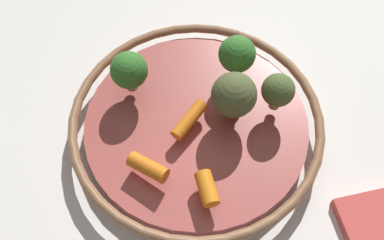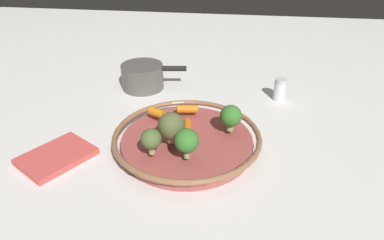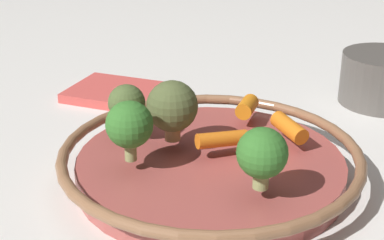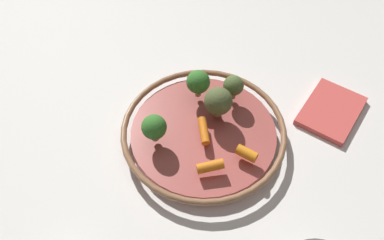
{
  "view_description": "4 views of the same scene",
  "coord_description": "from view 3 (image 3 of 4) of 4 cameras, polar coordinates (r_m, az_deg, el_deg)",
  "views": [
    {
      "loc": [
        0.22,
        0.21,
        0.52
      ],
      "look_at": [
        0.02,
        0.01,
        0.07
      ],
      "focal_mm": 40.97,
      "sensor_mm": 36.0,
      "label": 1
    },
    {
      "loc": [
        -0.67,
        -0.1,
        0.47
      ],
      "look_at": [
        0.03,
        -0.01,
        0.06
      ],
      "focal_mm": 33.56,
      "sensor_mm": 36.0,
      "label": 2
    },
    {
      "loc": [
        -0.13,
        -0.56,
        0.32
      ],
      "look_at": [
        -0.02,
        -0.01,
        0.08
      ],
      "focal_mm": 54.42,
      "sensor_mm": 36.0,
      "label": 3
    },
    {
      "loc": [
        0.52,
        -0.01,
        0.73
      ],
      "look_at": [
        -0.01,
        -0.02,
        0.06
      ],
      "focal_mm": 40.19,
      "sensor_mm": 36.0,
      "label": 4
    }
  ],
  "objects": [
    {
      "name": "baby_carrot_center",
      "position": [
        0.73,
        5.42,
        1.3
      ],
      "size": [
        0.04,
        0.05,
        0.02
      ],
      "primitive_type": "cylinder",
      "rotation": [
        1.6,
        0.0,
        2.61
      ],
      "color": "orange",
      "rests_on": "serving_bowl"
    },
    {
      "name": "broccoli_floret_small",
      "position": [
        0.67,
        -6.42,
        1.6
      ],
      "size": [
        0.04,
        0.04,
        0.06
      ],
      "color": "tan",
      "rests_on": "serving_bowl"
    },
    {
      "name": "baby_carrot_left",
      "position": [
        0.67,
        9.51,
        -0.74
      ],
      "size": [
        0.03,
        0.06,
        0.02
      ],
      "primitive_type": "cylinder",
      "rotation": [
        1.64,
        0.0,
        0.24
      ],
      "color": "orange",
      "rests_on": "serving_bowl"
    },
    {
      "name": "serving_bowl",
      "position": [
        0.65,
        1.8,
        -4.2
      ],
      "size": [
        0.34,
        0.34,
        0.04
      ],
      "color": "#A84C47",
      "rests_on": "ground_plane"
    },
    {
      "name": "broccoli_floret_large",
      "position": [
        0.64,
        -1.95,
        1.3
      ],
      "size": [
        0.06,
        0.06,
        0.07
      ],
      "color": "tan",
      "rests_on": "serving_bowl"
    },
    {
      "name": "broccoli_floret_mid",
      "position": [
        0.55,
        6.89,
        -3.31
      ],
      "size": [
        0.05,
        0.05,
        0.06
      ],
      "color": "#99A766",
      "rests_on": "serving_bowl"
    },
    {
      "name": "dish_towel",
      "position": [
        0.9,
        -7.15,
        2.64
      ],
      "size": [
        0.18,
        0.17,
        0.01
      ],
      "primitive_type": "cube",
      "rotation": [
        0.0,
        0.0,
        -0.57
      ],
      "color": "#D14C47",
      "rests_on": "ground_plane"
    },
    {
      "name": "ground_plane",
      "position": [
        0.66,
        1.78,
        -5.83
      ],
      "size": [
        2.48,
        2.48,
        0.0
      ],
      "primitive_type": "plane",
      "color": "silver"
    },
    {
      "name": "baby_carrot_back",
      "position": [
        0.64,
        3.05,
        -2.05
      ],
      "size": [
        0.06,
        0.03,
        0.02
      ],
      "primitive_type": "cylinder",
      "rotation": [
        1.64,
        0.0,
        1.73
      ],
      "color": "orange",
      "rests_on": "serving_bowl"
    },
    {
      "name": "broccoli_floret_edge",
      "position": [
        0.6,
        -6.15,
        -0.51
      ],
      "size": [
        0.05,
        0.05,
        0.07
      ],
      "color": "#99A766",
      "rests_on": "serving_bowl"
    },
    {
      "name": "saucepan",
      "position": [
        0.9,
        18.33,
        3.86
      ],
      "size": [
        0.13,
        0.2,
        0.07
      ],
      "color": "#56514C",
      "rests_on": "ground_plane"
    }
  ]
}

